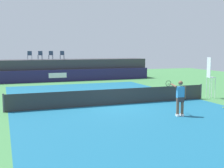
{
  "coord_description": "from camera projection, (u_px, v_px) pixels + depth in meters",
  "views": [
    {
      "loc": [
        -6.15,
        -16.35,
        3.34
      ],
      "look_at": [
        0.61,
        2.0,
        1.0
      ],
      "focal_mm": 47.63,
      "sensor_mm": 36.0,
      "label": 1
    }
  ],
  "objects": [
    {
      "name": "tennis_ball",
      "position": [
        223.0,
        107.0,
        16.76
      ],
      "size": [
        0.07,
        0.07,
        0.07
      ],
      "primitive_type": "sphere",
      "color": "#D8EA33",
      "rests_on": "court_inner"
    },
    {
      "name": "umpire_chair",
      "position": [
        210.0,
        75.0,
        19.93
      ],
      "size": [
        0.49,
        0.49,
        2.76
      ],
      "color": "white",
      "rests_on": "ground"
    },
    {
      "name": "spectator_chair_left",
      "position": [
        40.0,
        55.0,
        30.8
      ],
      "size": [
        0.47,
        0.47,
        0.89
      ],
      "color": "#2D3D56",
      "rests_on": "spectator_platform"
    },
    {
      "name": "sponsor_wall",
      "position": [
        67.0,
        76.0,
        30.25
      ],
      "size": [
        18.0,
        0.22,
        1.2
      ],
      "color": "#231E4C",
      "rests_on": "ground"
    },
    {
      "name": "court_inner",
      "position": [
        114.0,
        105.0,
        17.75
      ],
      "size": [
        12.0,
        22.0,
        0.0
      ],
      "primitive_type": "cube",
      "color": "#16597A",
      "rests_on": "ground"
    },
    {
      "name": "spectator_chair_center",
      "position": [
        51.0,
        55.0,
        31.31
      ],
      "size": [
        0.44,
        0.44,
        0.89
      ],
      "color": "#2D3D56",
      "rests_on": "spectator_platform"
    },
    {
      "name": "tennis_player",
      "position": [
        180.0,
        97.0,
        14.7
      ],
      "size": [
        0.57,
        1.2,
        1.77
      ],
      "color": "white",
      "rests_on": "court_inner"
    },
    {
      "name": "tennis_net",
      "position": [
        114.0,
        97.0,
        17.69
      ],
      "size": [
        12.4,
        0.02,
        0.95
      ],
      "primitive_type": "cube",
      "color": "#2D2D2D",
      "rests_on": "ground"
    },
    {
      "name": "spectator_platform",
      "position": [
        64.0,
        69.0,
        31.87
      ],
      "size": [
        18.0,
        2.8,
        2.2
      ],
      "primitive_type": "cube",
      "color": "#38383D",
      "rests_on": "ground"
    },
    {
      "name": "ground_plane",
      "position": [
        99.0,
        97.0,
        20.54
      ],
      "size": [
        48.0,
        48.0,
        0.0
      ],
      "primitive_type": "plane",
      "color": "#3D7A42"
    },
    {
      "name": "spectator_chair_far_left",
      "position": [
        30.0,
        55.0,
        30.23
      ],
      "size": [
        0.48,
        0.48,
        0.89
      ],
      "color": "#2D3D56",
      "rests_on": "spectator_platform"
    },
    {
      "name": "spectator_chair_right",
      "position": [
        62.0,
        55.0,
        31.74
      ],
      "size": [
        0.48,
        0.48,
        0.89
      ],
      "color": "#2D3D56",
      "rests_on": "spectator_platform"
    },
    {
      "name": "net_post_far",
      "position": [
        201.0,
        91.0,
        19.82
      ],
      "size": [
        0.1,
        0.1,
        1.0
      ],
      "primitive_type": "cylinder",
      "color": "#4C4C51",
      "rests_on": "ground"
    },
    {
      "name": "net_post_near",
      "position": [
        4.0,
        103.0,
        15.56
      ],
      "size": [
        0.1,
        0.1,
        1.0
      ],
      "primitive_type": "cylinder",
      "color": "#4C4C51",
      "rests_on": "ground"
    }
  ]
}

